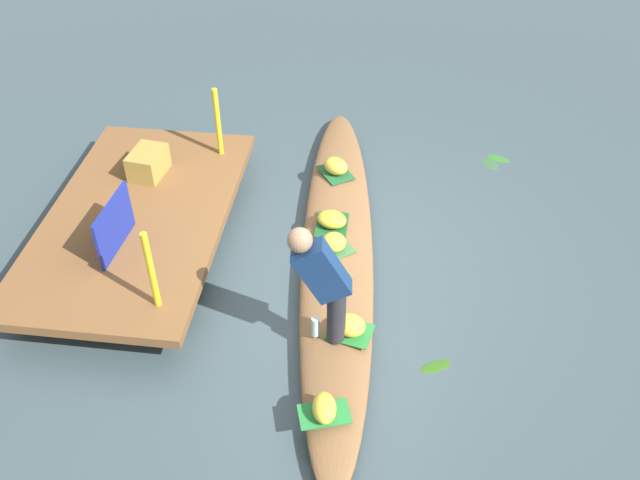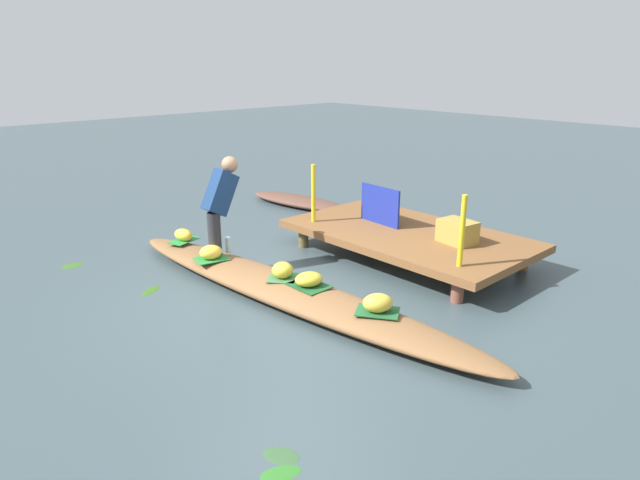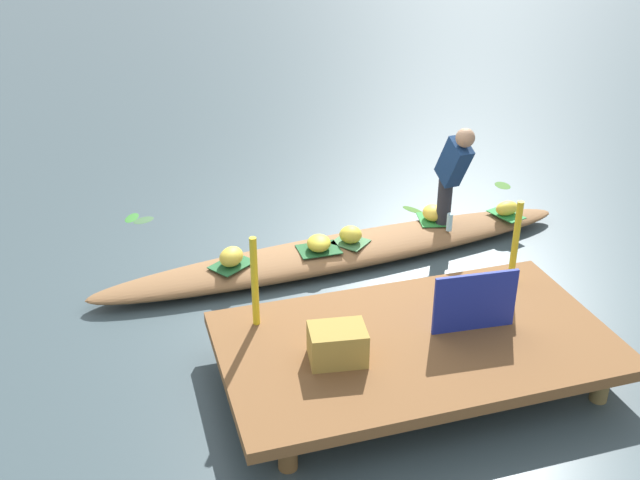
% 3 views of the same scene
% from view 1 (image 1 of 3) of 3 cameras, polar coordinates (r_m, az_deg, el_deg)
% --- Properties ---
extents(canal_water, '(40.00, 40.00, 0.00)m').
position_cam_1_polar(canal_water, '(7.04, 1.42, -1.77)').
color(canal_water, '#3B4B51').
rests_on(canal_water, ground).
extents(dock_platform, '(3.20, 1.80, 0.37)m').
position_cam_1_polar(dock_platform, '(7.31, -14.79, 1.72)').
color(dock_platform, brown).
rests_on(dock_platform, ground).
extents(vendor_boat, '(5.40, 1.20, 0.23)m').
position_cam_1_polar(vendor_boat, '(6.97, 1.44, -1.09)').
color(vendor_boat, brown).
rests_on(vendor_boat, ground).
extents(leaf_mat_0, '(0.45, 0.46, 0.01)m').
position_cam_1_polar(leaf_mat_0, '(6.83, 1.14, -0.75)').
color(leaf_mat_0, '#3E7143').
rests_on(leaf_mat_0, vendor_boat).
extents(banana_bunch_0, '(0.27, 0.27, 0.18)m').
position_cam_1_polar(banana_bunch_0, '(6.78, 1.15, -0.18)').
color(banana_bunch_0, gold).
rests_on(banana_bunch_0, vendor_boat).
extents(leaf_mat_1, '(0.37, 0.44, 0.01)m').
position_cam_1_polar(leaf_mat_1, '(6.07, 2.46, -7.54)').
color(leaf_mat_1, '#298136').
rests_on(leaf_mat_1, vendor_boat).
extents(banana_bunch_1, '(0.30, 0.33, 0.17)m').
position_cam_1_polar(banana_bunch_1, '(6.00, 2.48, -7.00)').
color(banana_bunch_1, yellow).
rests_on(banana_bunch_1, vendor_boat).
extents(leaf_mat_2, '(0.43, 0.33, 0.01)m').
position_cam_1_polar(leaf_mat_2, '(7.12, 0.97, 1.25)').
color(leaf_mat_2, '#1B5026').
rests_on(leaf_mat_2, vendor_boat).
extents(banana_bunch_2, '(0.33, 0.37, 0.15)m').
position_cam_1_polar(banana_bunch_2, '(7.07, 0.98, 1.71)').
color(banana_bunch_2, gold).
rests_on(banana_bunch_2, vendor_boat).
extents(leaf_mat_3, '(0.50, 0.47, 0.01)m').
position_cam_1_polar(leaf_mat_3, '(7.86, 1.29, 5.56)').
color(leaf_mat_3, '#205B2E').
rests_on(leaf_mat_3, vendor_boat).
extents(banana_bunch_3, '(0.35, 0.37, 0.18)m').
position_cam_1_polar(banana_bunch_3, '(7.81, 1.30, 6.10)').
color(banana_bunch_3, gold).
rests_on(banana_bunch_3, vendor_boat).
extents(leaf_mat_4, '(0.35, 0.45, 0.01)m').
position_cam_1_polar(leaf_mat_4, '(5.53, 0.35, -14.10)').
color(leaf_mat_4, '#28833A').
rests_on(leaf_mat_4, vendor_boat).
extents(banana_bunch_4, '(0.32, 0.24, 0.16)m').
position_cam_1_polar(banana_bunch_4, '(5.47, 0.35, -13.62)').
color(banana_bunch_4, yellow).
rests_on(banana_bunch_4, vendor_boat).
extents(vendor_person, '(0.23, 0.52, 1.20)m').
position_cam_1_polar(vendor_person, '(5.53, 0.23, -3.29)').
color(vendor_person, '#28282D').
rests_on(vendor_person, vendor_boat).
extents(water_bottle, '(0.06, 0.06, 0.20)m').
position_cam_1_polar(water_bottle, '(5.97, -0.40, -7.14)').
color(water_bottle, '#ABD5D9').
rests_on(water_bottle, vendor_boat).
extents(market_banner, '(0.71, 0.08, 0.52)m').
position_cam_1_polar(market_banner, '(6.77, -16.55, 1.16)').
color(market_banner, navy).
rests_on(market_banner, dock_platform).
extents(railing_post_west, '(0.06, 0.06, 0.81)m').
position_cam_1_polar(railing_post_west, '(5.99, -13.71, -2.44)').
color(railing_post_west, gold).
rests_on(railing_post_west, dock_platform).
extents(railing_post_east, '(0.06, 0.06, 0.81)m').
position_cam_1_polar(railing_post_east, '(7.81, -8.39, 9.57)').
color(railing_post_east, gold).
rests_on(railing_post_east, dock_platform).
extents(produce_crate, '(0.48, 0.38, 0.28)m').
position_cam_1_polar(produce_crate, '(7.75, -13.95, 6.17)').
color(produce_crate, '#A38439').
rests_on(produce_crate, dock_platform).
extents(drifting_plant_0, '(0.24, 0.31, 0.01)m').
position_cam_1_polar(drifting_plant_0, '(8.78, 14.44, 6.53)').
color(drifting_plant_0, '#2F7427').
rests_on(drifting_plant_0, ground).
extents(drifting_plant_1, '(0.31, 0.27, 0.01)m').
position_cam_1_polar(drifting_plant_1, '(8.66, 13.79, 6.12)').
color(drifting_plant_1, '#375C35').
rests_on(drifting_plant_1, ground).
extents(drifting_plant_2, '(0.25, 0.32, 0.01)m').
position_cam_1_polar(drifting_plant_2, '(6.19, 9.49, -10.19)').
color(drifting_plant_2, '#315F18').
rests_on(drifting_plant_2, ground).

